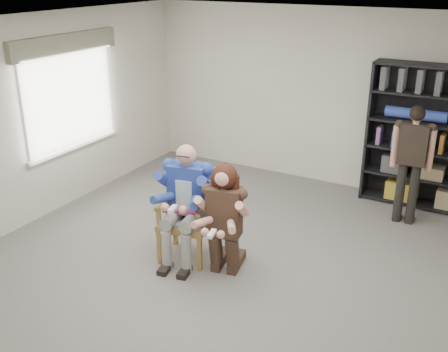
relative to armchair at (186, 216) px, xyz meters
The scene contains 8 objects.
room_shell 1.07m from the armchair, 29.81° to the right, with size 6.00×7.00×2.80m, color beige, non-canonical shape.
floor 0.86m from the armchair, 29.81° to the right, with size 6.00×7.00×0.01m, color slate.
window_left 2.70m from the armchair, 164.19° to the left, with size 0.16×2.00×1.75m, color white, non-canonical shape.
armchair is the anchor object (origin of this frame).
seated_man 0.17m from the armchair, ahead, with size 0.63×0.87×1.46m, color navy, non-canonical shape.
kneeling_woman 0.60m from the armchair, 11.69° to the right, with size 0.56×0.90×1.33m, color #322116, non-canonical shape.
bookshelf 3.76m from the armchair, 52.49° to the left, with size 1.80×0.38×2.10m, color black, non-canonical shape.
standing_man 3.13m from the armchair, 46.77° to the left, with size 0.52×0.29×1.68m, color black, non-canonical shape.
Camera 1 is at (2.58, -4.40, 3.36)m, focal length 42.00 mm.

